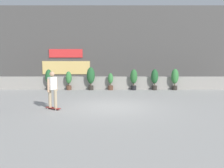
% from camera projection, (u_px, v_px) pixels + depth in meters
% --- Properties ---
extents(ground_plane, '(48.00, 48.00, 0.00)m').
position_uv_depth(ground_plane, '(112.00, 107.00, 11.00)').
color(ground_plane, '#9E9B96').
extents(planter_wall, '(18.00, 0.40, 0.90)m').
position_uv_depth(planter_wall, '(112.00, 83.00, 16.91)').
color(planter_wall, gray).
rests_on(planter_wall, ground).
extents(building_backdrop, '(20.00, 2.08, 6.50)m').
position_uv_depth(building_backdrop, '(112.00, 46.00, 20.55)').
color(building_backdrop, '#4C4947').
rests_on(building_backdrop, ground).
extents(potted_plant_0, '(0.49, 0.49, 1.45)m').
position_uv_depth(potted_plant_0, '(49.00, 78.00, 16.42)').
color(potted_plant_0, '#2D2823').
rests_on(potted_plant_0, ground).
extents(potted_plant_1, '(0.42, 0.42, 1.31)m').
position_uv_depth(potted_plant_1, '(69.00, 80.00, 16.43)').
color(potted_plant_1, brown).
rests_on(potted_plant_1, ground).
extents(potted_plant_2, '(0.56, 0.56, 1.60)m').
position_uv_depth(potted_plant_2, '(91.00, 77.00, 16.40)').
color(potted_plant_2, '#2D2823').
rests_on(potted_plant_2, ground).
extents(potted_plant_3, '(0.36, 0.36, 1.19)m').
position_uv_depth(potted_plant_3, '(111.00, 81.00, 16.44)').
color(potted_plant_3, brown).
rests_on(potted_plant_3, ground).
extents(potted_plant_4, '(0.49, 0.49, 1.45)m').
position_uv_depth(potted_plant_4, '(134.00, 78.00, 16.41)').
color(potted_plant_4, black).
rests_on(potted_plant_4, ground).
extents(potted_plant_5, '(0.49, 0.49, 1.46)m').
position_uv_depth(potted_plant_5, '(155.00, 78.00, 16.41)').
color(potted_plant_5, '#2D2823').
rests_on(potted_plant_5, ground).
extents(potted_plant_6, '(0.51, 0.51, 1.49)m').
position_uv_depth(potted_plant_6, '(175.00, 78.00, 16.40)').
color(potted_plant_6, '#2D2823').
rests_on(potted_plant_6, ground).
extents(skater_foreground, '(0.77, 0.61, 1.70)m').
position_uv_depth(skater_foreground, '(53.00, 88.00, 10.37)').
color(skater_foreground, maroon).
rests_on(skater_foreground, ground).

